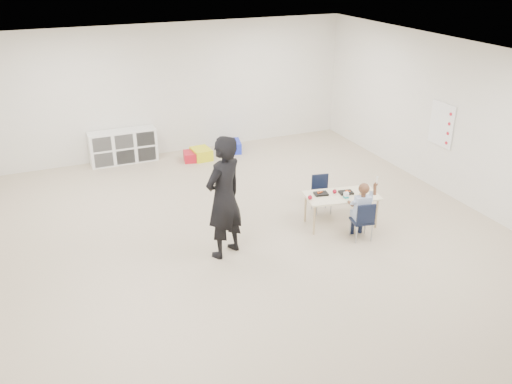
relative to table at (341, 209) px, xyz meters
name	(u,v)px	position (x,y,z in m)	size (l,w,h in m)	color
room	(255,158)	(-1.53, 0.02, 1.12)	(9.00, 9.02, 2.80)	#C6B398
table	(341,209)	(0.00, 0.00, 0.00)	(1.27, 0.80, 0.54)	beige
chair_near	(362,220)	(0.05, -0.53, 0.05)	(0.32, 0.30, 0.65)	black
chair_far	(322,195)	(-0.05, 0.53, 0.05)	(0.32, 0.30, 0.65)	black
child	(363,209)	(0.05, -0.53, 0.24)	(0.43, 0.43, 1.02)	#ADC3EA
lunch_tray_near	(346,192)	(0.09, 0.02, 0.28)	(0.22, 0.16, 0.03)	black
lunch_tray_far	(321,194)	(-0.31, 0.14, 0.28)	(0.22, 0.16, 0.03)	black
milk_carton	(346,195)	(-0.01, -0.14, 0.32)	(0.07, 0.07, 0.10)	white
bread_roll	(362,194)	(0.27, -0.18, 0.30)	(0.09, 0.09, 0.07)	tan
apple_near	(335,191)	(-0.08, 0.09, 0.30)	(0.07, 0.07, 0.07)	maroon
apple_far	(310,197)	(-0.56, 0.05, 0.30)	(0.07, 0.07, 0.07)	maroon
cubby_shelf	(123,146)	(-2.73, 4.30, 0.07)	(1.40, 0.40, 0.70)	white
rules_poster	(442,124)	(2.45, 0.62, 0.97)	(0.02, 0.60, 0.80)	white
adult	(224,198)	(-2.07, -0.12, 0.65)	(0.68, 0.44, 1.86)	black
bin_red	(191,156)	(-1.40, 3.81, -0.18)	(0.31, 0.40, 0.19)	red
bin_yellow	(201,154)	(-1.17, 3.81, -0.16)	(0.37, 0.48, 0.24)	yellow
bin_blue	(232,146)	(-0.39, 4.00, -0.15)	(0.39, 0.50, 0.24)	#1C2FD4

